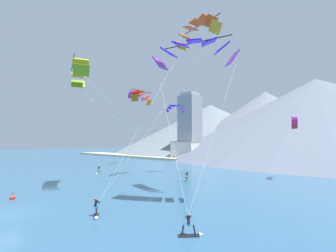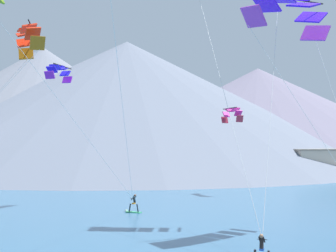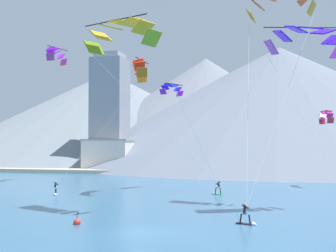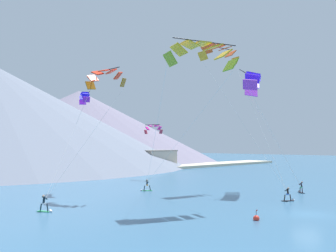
{
  "view_description": "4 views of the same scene",
  "coord_description": "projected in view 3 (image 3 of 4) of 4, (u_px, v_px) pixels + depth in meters",
  "views": [
    {
      "loc": [
        24.18,
        -5.41,
        6.38
      ],
      "look_at": [
        1.3,
        19.95,
        8.8
      ],
      "focal_mm": 24.0,
      "sensor_mm": 36.0,
      "label": 1
    },
    {
      "loc": [
        -2.42,
        -17.9,
        6.3
      ],
      "look_at": [
        3.99,
        19.07,
        7.59
      ],
      "focal_mm": 50.0,
      "sensor_mm": 36.0,
      "label": 2
    },
    {
      "loc": [
        9.47,
        -30.77,
        6.3
      ],
      "look_at": [
        -1.18,
        11.48,
        7.68
      ],
      "focal_mm": 50.0,
      "sensor_mm": 36.0,
      "label": 3
    },
    {
      "loc": [
        -34.78,
        -15.3,
        6.54
      ],
      "look_at": [
        -3.16,
        15.14,
        8.75
      ],
      "focal_mm": 40.0,
      "sensor_mm": 36.0,
      "label": 4
    }
  ],
  "objects": [
    {
      "name": "ground_plane",
      "position": [
        144.0,
        233.0,
        31.93
      ],
      "size": [
        400.0,
        400.0,
        0.0
      ],
      "primitive_type": "plane",
      "color": "#336084"
    },
    {
      "name": "kitesurfer_near_lead",
      "position": [
        217.0,
        190.0,
        54.94
      ],
      "size": [
        1.65,
        1.34,
        1.68
      ],
      "color": "#33B266",
      "rests_on": "ground"
    },
    {
      "name": "kitesurfer_near_trail",
      "position": [
        248.0,
        218.0,
        35.12
      ],
      "size": [
        1.72,
        1.19,
        1.69
      ],
      "color": "black",
      "rests_on": "ground"
    },
    {
      "name": "kitesurfer_far_left",
      "position": [
        56.0,
        191.0,
        54.25
      ],
      "size": [
        1.06,
        1.76,
        1.73
      ],
      "color": "#33B266",
      "rests_on": "ground"
    },
    {
      "name": "parafoil_kite_near_lead",
      "position": [
        122.0,
        32.0,
        42.12
      ],
      "size": [
        10.5,
        17.54,
        15.83
      ],
      "color": "#689016"
    },
    {
      "name": "parafoil_kite_near_trail",
      "position": [
        280.0,
        3.0,
        46.42
      ],
      "size": [
        6.86,
        12.88,
        19.78
      ],
      "color": "#C4901C"
    },
    {
      "name": "parafoil_kite_mid_center",
      "position": [
        309.0,
        38.0,
        41.82
      ],
      "size": [
        7.97,
        8.3,
        15.47
      ],
      "color": "purple"
    },
    {
      "name": "parafoil_kite_far_left",
      "position": [
        139.0,
        69.0,
        55.42
      ],
      "size": [
        10.72,
        5.55,
        14.61
      ],
      "color": "#9A5E10"
    },
    {
      "name": "parafoil_kite_distant_high_outer",
      "position": [
        172.0,
        88.0,
        62.2
      ],
      "size": [
        2.59,
        4.02,
        1.53
      ],
      "color": "purple"
    },
    {
      "name": "parafoil_kite_distant_low_drift",
      "position": [
        326.0,
        115.0,
        63.9
      ],
      "size": [
        1.72,
        3.88,
        1.81
      ],
      "color": "#A8273A"
    },
    {
      "name": "parafoil_kite_distant_mid_solo",
      "position": [
        56.0,
        54.0,
        73.5
      ],
      "size": [
        1.77,
        5.66,
        2.47
      ],
      "color": "#95327A"
    },
    {
      "name": "race_marker_buoy",
      "position": [
        77.0,
        222.0,
        35.22
      ],
      "size": [
        0.56,
        0.56,
        1.02
      ],
      "color": "red",
      "rests_on": "ground"
    },
    {
      "name": "shoreline_strip",
      "position": [
        234.0,
        173.0,
        87.28
      ],
      "size": [
        180.0,
        10.0,
        0.7
      ],
      "primitive_type": "cube",
      "color": "beige",
      "rests_on": "ground"
    },
    {
      "name": "shore_building_harbour_front",
      "position": [
        330.0,
        159.0,
        84.69
      ],
      "size": [
        6.69,
        6.03,
        5.9
      ],
      "color": "beige",
      "rests_on": "ground"
    },
    {
      "name": "shore_building_quay_east",
      "position": [
        108.0,
        155.0,
        96.5
      ],
      "size": [
        9.87,
        6.09,
        6.66
      ],
      "color": "silver",
      "rests_on": "ground"
    },
    {
      "name": "highrise_tower",
      "position": [
        110.0,
        112.0,
        101.97
      ],
      "size": [
        7.0,
        7.0,
        25.47
      ],
      "color": "gray",
      "rests_on": "ground"
    },
    {
      "name": "mountain_peak_west_ridge",
      "position": [
        108.0,
        116.0,
        149.88
      ],
      "size": [
        111.41,
        111.41,
        28.32
      ],
      "color": "slate",
      "rests_on": "ground"
    },
    {
      "name": "mountain_peak_east_shoulder",
      "position": [
        206.0,
        110.0,
        142.1
      ],
      "size": [
        95.93,
        95.93,
        31.48
      ],
      "color": "slate",
      "rests_on": "ground"
    },
    {
      "name": "mountain_peak_far_spur",
      "position": [
        280.0,
        105.0,
        133.21
      ],
      "size": [
        126.91,
        126.91,
        33.09
      ],
      "color": "slate",
      "rests_on": "ground"
    }
  ]
}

